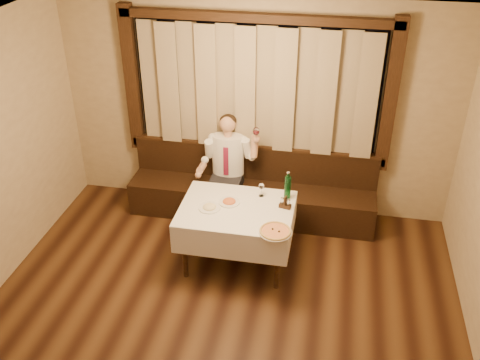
% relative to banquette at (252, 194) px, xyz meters
% --- Properties ---
extents(room, '(5.01, 6.01, 2.81)m').
position_rel_banquette_xyz_m(room, '(-0.00, -1.75, 1.19)').
color(room, black).
rests_on(room, ground).
extents(banquette, '(3.20, 0.61, 0.94)m').
position_rel_banquette_xyz_m(banquette, '(0.00, 0.00, 0.00)').
color(banquette, black).
rests_on(banquette, ground).
extents(dining_table, '(1.27, 0.97, 0.76)m').
position_rel_banquette_xyz_m(dining_table, '(0.00, -1.02, 0.34)').
color(dining_table, black).
rests_on(dining_table, ground).
extents(pizza, '(0.35, 0.35, 0.04)m').
position_rel_banquette_xyz_m(pizza, '(0.49, -1.40, 0.46)').
color(pizza, white).
rests_on(pizza, dining_table).
extents(pasta_red, '(0.24, 0.24, 0.08)m').
position_rel_banquette_xyz_m(pasta_red, '(-0.10, -0.94, 0.48)').
color(pasta_red, white).
rests_on(pasta_red, dining_table).
extents(pasta_cream, '(0.25, 0.25, 0.08)m').
position_rel_banquette_xyz_m(pasta_cream, '(-0.30, -1.09, 0.48)').
color(pasta_cream, white).
rests_on(pasta_cream, dining_table).
extents(green_bottle, '(0.08, 0.08, 0.35)m').
position_rel_banquette_xyz_m(green_bottle, '(0.53, -0.72, 0.59)').
color(green_bottle, '#11501F').
rests_on(green_bottle, dining_table).
extents(table_wine_glass, '(0.06, 0.06, 0.17)m').
position_rel_banquette_xyz_m(table_wine_glass, '(0.23, -0.73, 0.57)').
color(table_wine_glass, white).
rests_on(table_wine_glass, dining_table).
extents(cruet_caddy, '(0.14, 0.09, 0.14)m').
position_rel_banquette_xyz_m(cruet_caddy, '(0.53, -0.92, 0.50)').
color(cruet_caddy, black).
rests_on(cruet_caddy, dining_table).
extents(seated_man, '(0.77, 0.58, 1.41)m').
position_rel_banquette_xyz_m(seated_man, '(-0.30, -0.09, 0.51)').
color(seated_man, black).
rests_on(seated_man, ground).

